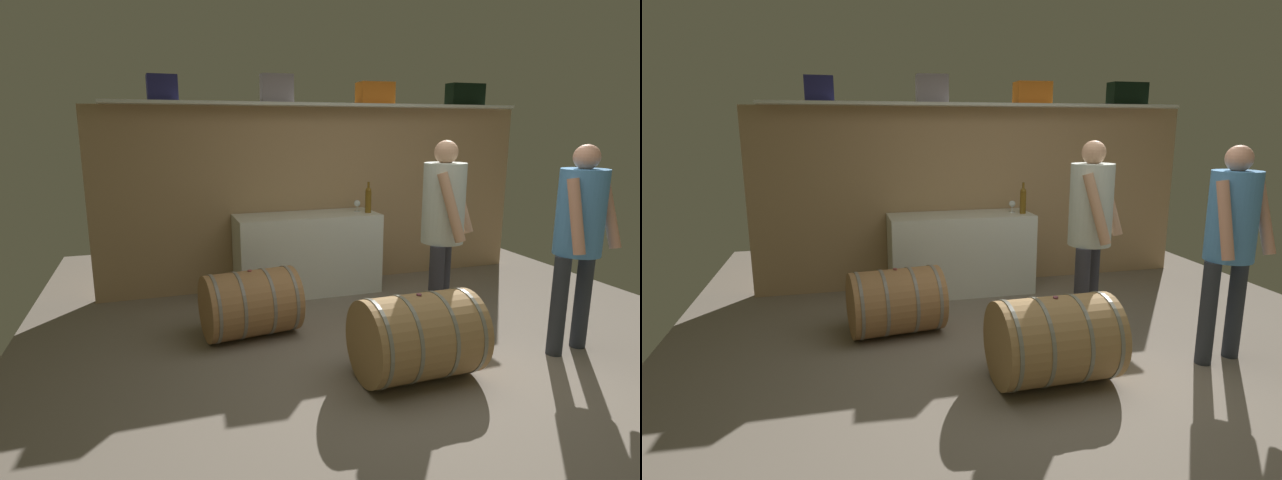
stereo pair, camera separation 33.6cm
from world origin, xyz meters
The scene contains 14 objects.
ground_plane centered at (0.00, 0.60, -0.01)m, with size 6.16×8.03×0.02m, color gray.
back_wall_panel centered at (0.00, 2.42, 1.00)m, with size 4.96×0.10×2.00m, color tan.
high_shelf_board centered at (0.00, 2.27, 2.01)m, with size 4.57×0.40×0.03m, color silver.
toolcase_navy centered at (-1.69, 2.27, 2.15)m, with size 0.28×0.23×0.24m, color navy.
toolcase_grey centered at (-0.55, 2.27, 2.17)m, with size 0.33×0.18×0.28m, color gray.
toolcase_orange centered at (0.57, 2.27, 2.15)m, with size 0.38×0.26×0.23m, color orange.
toolcase_black centered at (1.73, 2.27, 2.15)m, with size 0.44×0.19×0.25m, color black.
work_cabinet centered at (-0.29, 2.07, 0.43)m, with size 1.54×0.57×0.86m, color white.
wine_bottle_amber centered at (0.38, 1.97, 1.01)m, with size 0.07×0.07×0.34m.
wine_glass centered at (0.30, 2.09, 0.95)m, with size 0.07×0.07×0.13m.
wine_barrel_near centered at (-1.11, 1.06, 0.29)m, with size 0.85×0.66×0.59m.
wine_barrel_far centered at (-0.12, -0.08, 0.31)m, with size 0.87×0.65×0.63m.
winemaker_pouring centered at (1.26, -0.07, 1.02)m, with size 0.52×0.42×1.65m.
visitor_tasting centered at (0.48, 0.61, 1.03)m, with size 0.52×0.53×1.68m.
Camera 2 is at (-1.54, -3.18, 1.78)m, focal length 28.57 mm.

